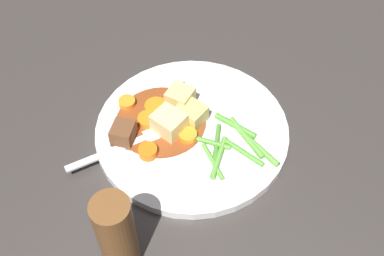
# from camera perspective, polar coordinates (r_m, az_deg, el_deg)

# --- Properties ---
(ground_plane) EXTENTS (3.00, 3.00, 0.00)m
(ground_plane) POSITION_cam_1_polar(r_m,az_deg,el_deg) (0.69, -0.00, -0.74)
(ground_plane) COLOR #383330
(dinner_plate) EXTENTS (0.27, 0.27, 0.01)m
(dinner_plate) POSITION_cam_1_polar(r_m,az_deg,el_deg) (0.69, -0.00, -0.37)
(dinner_plate) COLOR white
(dinner_plate) RESTS_ON ground_plane
(stew_sauce) EXTENTS (0.13, 0.13, 0.00)m
(stew_sauce) POSITION_cam_1_polar(r_m,az_deg,el_deg) (0.69, -3.69, 0.84)
(stew_sauce) COLOR brown
(stew_sauce) RESTS_ON dinner_plate
(carrot_slice_0) EXTENTS (0.04, 0.04, 0.01)m
(carrot_slice_0) POSITION_cam_1_polar(r_m,az_deg,el_deg) (0.65, -5.24, -2.78)
(carrot_slice_0) COLOR orange
(carrot_slice_0) RESTS_ON dinner_plate
(carrot_slice_1) EXTENTS (0.05, 0.05, 0.01)m
(carrot_slice_1) POSITION_cam_1_polar(r_m,az_deg,el_deg) (0.70, -4.38, 2.29)
(carrot_slice_1) COLOR orange
(carrot_slice_1) RESTS_ON dinner_plate
(carrot_slice_2) EXTENTS (0.03, 0.03, 0.01)m
(carrot_slice_2) POSITION_cam_1_polar(r_m,az_deg,el_deg) (0.71, -7.69, 2.95)
(carrot_slice_2) COLOR orange
(carrot_slice_2) RESTS_ON dinner_plate
(carrot_slice_3) EXTENTS (0.03, 0.03, 0.01)m
(carrot_slice_3) POSITION_cam_1_polar(r_m,az_deg,el_deg) (0.67, -0.48, -0.96)
(carrot_slice_3) COLOR orange
(carrot_slice_3) RESTS_ON dinner_plate
(carrot_slice_4) EXTENTS (0.04, 0.04, 0.01)m
(carrot_slice_4) POSITION_cam_1_polar(r_m,az_deg,el_deg) (0.69, -5.20, 0.92)
(carrot_slice_4) COLOR orange
(carrot_slice_4) RESTS_ON dinner_plate
(potato_chunk_0) EXTENTS (0.04, 0.04, 0.03)m
(potato_chunk_0) POSITION_cam_1_polar(r_m,az_deg,el_deg) (0.68, -0.06, 1.69)
(potato_chunk_0) COLOR #DBBC6B
(potato_chunk_0) RESTS_ON dinner_plate
(potato_chunk_1) EXTENTS (0.04, 0.04, 0.03)m
(potato_chunk_1) POSITION_cam_1_polar(r_m,az_deg,el_deg) (0.70, -1.41, 3.46)
(potato_chunk_1) COLOR #E5CC7A
(potato_chunk_1) RESTS_ON dinner_plate
(potato_chunk_2) EXTENTS (0.04, 0.04, 0.03)m
(potato_chunk_2) POSITION_cam_1_polar(r_m,az_deg,el_deg) (0.67, -2.76, 0.54)
(potato_chunk_2) COLOR #EAD68C
(potato_chunk_2) RESTS_ON dinner_plate
(meat_chunk_0) EXTENTS (0.04, 0.04, 0.03)m
(meat_chunk_0) POSITION_cam_1_polar(r_m,az_deg,el_deg) (0.67, -8.14, -0.63)
(meat_chunk_0) COLOR brown
(meat_chunk_0) RESTS_ON dinner_plate
(meat_chunk_1) EXTENTS (0.03, 0.03, 0.02)m
(meat_chunk_1) POSITION_cam_1_polar(r_m,az_deg,el_deg) (0.71, -1.54, 4.32)
(meat_chunk_1) COLOR #4C2B19
(meat_chunk_1) RESTS_ON dinner_plate
(green_bean_0) EXTENTS (0.03, 0.07, 0.01)m
(green_bean_0) POSITION_cam_1_polar(r_m,az_deg,el_deg) (0.65, 3.19, -3.49)
(green_bean_0) COLOR #66AD42
(green_bean_0) RESTS_ON dinner_plate
(green_bean_1) EXTENTS (0.05, 0.02, 0.01)m
(green_bean_1) POSITION_cam_1_polar(r_m,az_deg,el_deg) (0.66, 2.33, -1.74)
(green_bean_1) COLOR #599E38
(green_bean_1) RESTS_ON dinner_plate
(green_bean_2) EXTENTS (0.07, 0.01, 0.01)m
(green_bean_2) POSITION_cam_1_polar(r_m,az_deg,el_deg) (0.68, 5.15, 0.28)
(green_bean_2) COLOR #599E38
(green_bean_2) RESTS_ON dinner_plate
(green_bean_3) EXTENTS (0.06, 0.02, 0.01)m
(green_bean_3) POSITION_cam_1_polar(r_m,az_deg,el_deg) (0.65, 6.14, -3.04)
(green_bean_3) COLOR #599E38
(green_bean_3) RESTS_ON dinner_plate
(green_bean_4) EXTENTS (0.07, 0.04, 0.01)m
(green_bean_4) POSITION_cam_1_polar(r_m,az_deg,el_deg) (0.67, 6.45, -1.14)
(green_bean_4) COLOR #66AD42
(green_bean_4) RESTS_ON dinner_plate
(green_bean_5) EXTENTS (0.03, 0.06, 0.01)m
(green_bean_5) POSITION_cam_1_polar(r_m,az_deg,el_deg) (0.66, 2.93, -1.83)
(green_bean_5) COLOR #4C8E33
(green_bean_5) RESTS_ON dinner_plate
(green_bean_6) EXTENTS (0.05, 0.04, 0.01)m
(green_bean_6) POSITION_cam_1_polar(r_m,az_deg,el_deg) (0.65, 2.47, -3.95)
(green_bean_6) COLOR #66AD42
(green_bean_6) RESTS_ON dinner_plate
(green_bean_7) EXTENTS (0.06, 0.03, 0.01)m
(green_bean_7) POSITION_cam_1_polar(r_m,az_deg,el_deg) (0.66, 8.14, -2.55)
(green_bean_7) COLOR #66AD42
(green_bean_7) RESTS_ON dinner_plate
(fork) EXTENTS (0.10, 0.16, 0.00)m
(fork) POSITION_cam_1_polar(r_m,az_deg,el_deg) (0.67, -7.26, -1.85)
(fork) COLOR silver
(fork) RESTS_ON dinner_plate
(pepper_mill) EXTENTS (0.04, 0.04, 0.13)m
(pepper_mill) POSITION_cam_1_polar(r_m,az_deg,el_deg) (0.55, -8.89, -12.38)
(pepper_mill) COLOR brown
(pepper_mill) RESTS_ON ground_plane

